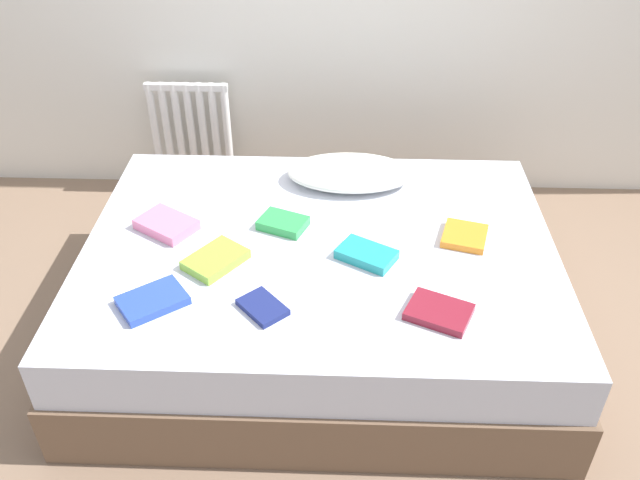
% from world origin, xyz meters
% --- Properties ---
extents(ground_plane, '(8.00, 8.00, 0.00)m').
position_xyz_m(ground_plane, '(0.00, 0.00, 0.00)').
color(ground_plane, '#7F6651').
extents(bed, '(2.00, 1.50, 0.50)m').
position_xyz_m(bed, '(0.00, 0.00, 0.25)').
color(bed, brown).
rests_on(bed, ground).
extents(radiator, '(0.46, 0.04, 0.56)m').
position_xyz_m(radiator, '(-0.79, 1.20, 0.41)').
color(radiator, white).
rests_on(radiator, ground).
extents(pillow, '(0.59, 0.34, 0.10)m').
position_xyz_m(pillow, '(0.13, 0.50, 0.55)').
color(pillow, white).
rests_on(pillow, bed).
extents(textbook_green, '(0.23, 0.20, 0.04)m').
position_xyz_m(textbook_green, '(-0.16, 0.11, 0.52)').
color(textbook_green, green).
rests_on(textbook_green, bed).
extents(textbook_blue, '(0.29, 0.27, 0.03)m').
position_xyz_m(textbook_blue, '(-0.60, -0.40, 0.52)').
color(textbook_blue, '#2847B7').
rests_on(textbook_blue, bed).
extents(textbook_orange, '(0.22, 0.23, 0.03)m').
position_xyz_m(textbook_orange, '(0.61, 0.05, 0.52)').
color(textbook_orange, orange).
rests_on(textbook_orange, bed).
extents(textbook_pink, '(0.29, 0.27, 0.05)m').
position_xyz_m(textbook_pink, '(-0.66, 0.08, 0.52)').
color(textbook_pink, pink).
rests_on(textbook_pink, bed).
extents(textbook_navy, '(0.21, 0.21, 0.02)m').
position_xyz_m(textbook_navy, '(-0.19, -0.42, 0.51)').
color(textbook_navy, navy).
rests_on(textbook_navy, bed).
extents(textbook_teal, '(0.27, 0.23, 0.04)m').
position_xyz_m(textbook_teal, '(0.19, -0.10, 0.52)').
color(textbook_teal, teal).
rests_on(textbook_teal, bed).
extents(textbook_maroon, '(0.27, 0.24, 0.03)m').
position_xyz_m(textbook_maroon, '(0.45, -0.42, 0.52)').
color(textbook_maroon, maroon).
rests_on(textbook_maroon, bed).
extents(textbook_lime, '(0.27, 0.29, 0.04)m').
position_xyz_m(textbook_lime, '(-0.41, -0.15, 0.52)').
color(textbook_lime, '#8CC638').
rests_on(textbook_lime, bed).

